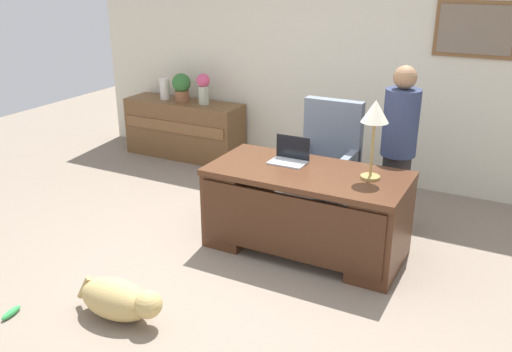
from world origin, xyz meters
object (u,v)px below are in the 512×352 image
credenza (185,129)px  desk_lamp (375,117)px  person_standing (398,149)px  vase_with_flowers (203,87)px  dog_lying (120,300)px  desk (305,209)px  potted_plant (181,86)px  vase_empty (165,89)px  armchair (326,165)px  laptop (290,156)px  dog_toy_plush (11,313)px

credenza → desk_lamp: bearing=-28.1°
person_standing → vase_with_flowers: size_ratio=4.09×
credenza → dog_lying: (1.64, -3.22, -0.22)m
vase_with_flowers → credenza: bearing=-179.7°
desk → potted_plant: 3.00m
credenza → potted_plant: (-0.02, 0.00, 0.57)m
person_standing → desk_lamp: person_standing is taller
dog_lying → potted_plant: (-1.66, 3.22, 0.79)m
credenza → person_standing: person_standing is taller
person_standing → dog_lying: (-1.36, -2.35, -0.65)m
desk → vase_empty: bearing=148.3°
credenza → armchair: bearing=-19.1°
desk_lamp → vase_empty: 3.61m
armchair → laptop: size_ratio=3.58×
vase_with_flowers → desk: bearing=-38.5°
vase_empty → dog_toy_plush: vase_empty is taller
person_standing → laptop: bearing=-142.0°
desk → person_standing: 1.06m
dog_lying → vase_with_flowers: (-1.32, 3.22, 0.80)m
desk → credenza: (-2.42, 1.67, -0.03)m
desk → vase_empty: size_ratio=6.22×
dog_lying → vase_with_flowers: 3.57m
vase_with_flowers → dog_toy_plush: vase_with_flowers is taller
desk → laptop: bearing=143.8°
credenza → armchair: size_ratio=1.39×
dog_lying → potted_plant: potted_plant is taller
laptop → potted_plant: size_ratio=0.89×
vase_with_flowers → desk_lamp: bearing=-30.9°
desk_lamp → dog_toy_plush: 3.12m
armchair → vase_empty: bearing=162.9°
desk → armchair: (-0.14, 0.88, 0.10)m
credenza → dog_lying: bearing=-63.0°
desk → person_standing: bearing=54.0°
vase_with_flowers → vase_empty: 0.61m
laptop → potted_plant: bearing=145.7°
dog_lying → laptop: (0.55, 1.72, 0.65)m
credenza → armchair: armchair is taller
person_standing → vase_with_flowers: 2.83m
armchair → vase_empty: (-2.56, 0.79, 0.38)m
dog_lying → laptop: bearing=72.2°
potted_plant → dog_toy_plush: size_ratio=1.99×
desk → dog_toy_plush: 2.46m
desk_lamp → potted_plant: 3.37m
dog_lying → vase_with_flowers: size_ratio=1.95×
credenza → dog_toy_plush: bearing=-75.7°
armchair → dog_lying: (-0.63, -2.43, -0.35)m
vase_with_flowers → dog_lying: bearing=-67.6°
laptop → vase_with_flowers: size_ratio=0.83×
person_standing → vase_empty: 3.40m
armchair → vase_with_flowers: 2.16m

